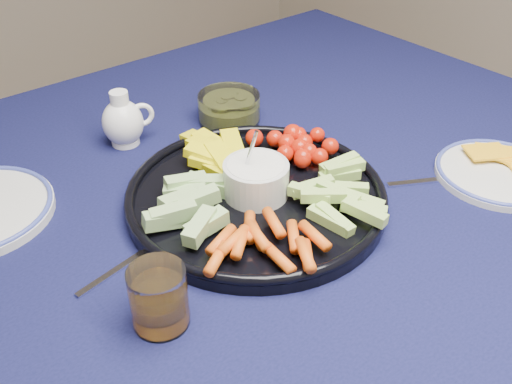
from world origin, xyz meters
TOP-DOWN VIEW (x-y plane):
  - dining_table at (0.00, 0.00)m, footprint 1.67×1.07m
  - crudite_platter at (0.10, -0.08)m, footprint 0.40×0.40m
  - creamer_pitcher at (0.04, 0.21)m, footprint 0.09×0.07m
  - pickle_bowl at (0.23, 0.16)m, footprint 0.12×0.12m
  - cheese_plate at (0.46, -0.28)m, footprint 0.20×0.20m
  - juice_tumbler at (-0.14, -0.19)m, footprint 0.07×0.07m
  - fork_left at (-0.11, -0.07)m, footprint 0.16×0.04m
  - fork_right at (0.39, -0.23)m, footprint 0.16×0.10m

SIDE VIEW (x-z plane):
  - dining_table at x=0.00m, z-range 0.29..1.03m
  - fork_left at x=-0.11m, z-range 0.75..0.75m
  - fork_right at x=0.39m, z-range 0.75..0.75m
  - cheese_plate at x=0.46m, z-range 0.74..0.77m
  - crudite_platter at x=0.10m, z-range 0.71..0.83m
  - pickle_bowl at x=0.23m, z-range 0.74..0.80m
  - juice_tumbler at x=-0.14m, z-range 0.74..0.82m
  - creamer_pitcher at x=0.04m, z-range 0.74..0.84m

